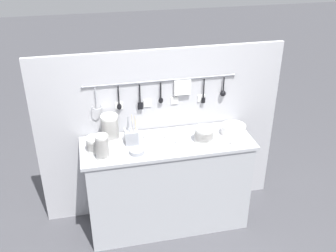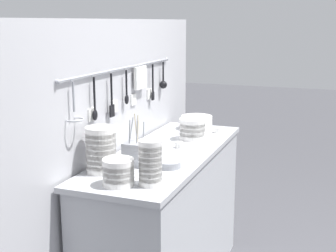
{
  "view_description": "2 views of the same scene",
  "coord_description": "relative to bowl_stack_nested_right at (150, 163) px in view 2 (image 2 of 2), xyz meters",
  "views": [
    {
      "loc": [
        -0.66,
        -3.01,
        2.76
      ],
      "look_at": [
        0.01,
        0.01,
        1.1
      ],
      "focal_mm": 42.0,
      "sensor_mm": 36.0,
      "label": 1
    },
    {
      "loc": [
        -2.55,
        -0.98,
        1.71
      ],
      "look_at": [
        0.05,
        0.01,
        1.08
      ],
      "focal_mm": 50.0,
      "sensor_mm": 36.0,
      "label": 2
    }
  ],
  "objects": [
    {
      "name": "cup_mid_row",
      "position": [
        0.6,
        0.22,
        -0.09
      ],
      "size": [
        0.05,
        0.05,
        0.04
      ],
      "color": "white",
      "rests_on": "counter"
    },
    {
      "name": "bowl_stack_short_front",
      "position": [
        0.92,
        0.09,
        -0.04
      ],
      "size": [
        0.17,
        0.17,
        0.14
      ],
      "color": "white",
      "rests_on": "counter"
    },
    {
      "name": "cup_edge_near",
      "position": [
        0.42,
        0.26,
        -0.09
      ],
      "size": [
        0.05,
        0.05,
        0.04
      ],
      "color": "white",
      "rests_on": "counter"
    },
    {
      "name": "counter",
      "position": [
        0.59,
        0.14,
        -0.58
      ],
      "size": [
        1.57,
        0.54,
        0.94
      ],
      "color": "#ADAFB5",
      "rests_on": "ground"
    },
    {
      "name": "cup_by_caddy",
      "position": [
        0.69,
        0.1,
        -0.09
      ],
      "size": [
        0.05,
        0.05,
        0.04
      ],
      "color": "white",
      "rests_on": "counter"
    },
    {
      "name": "bowl_stack_back_corner",
      "position": [
        -0.05,
        0.14,
        -0.05
      ],
      "size": [
        0.15,
        0.15,
        0.13
      ],
      "color": "white",
      "rests_on": "counter"
    },
    {
      "name": "plate_stack",
      "position": [
        1.23,
        0.16,
        -0.06
      ],
      "size": [
        0.23,
        0.23,
        0.09
      ],
      "color": "white",
      "rests_on": "counter"
    },
    {
      "name": "cup_front_left",
      "position": [
        1.16,
        -0.02,
        -0.09
      ],
      "size": [
        0.05,
        0.05,
        0.04
      ],
      "color": "white",
      "rests_on": "counter"
    },
    {
      "name": "back_wall",
      "position": [
        0.59,
        0.45,
        -0.19
      ],
      "size": [
        2.37,
        0.11,
        1.72
      ],
      "color": "#B2B2B7",
      "rests_on": "ground"
    },
    {
      "name": "bowl_stack_wide_centre",
      "position": [
        0.09,
        0.32,
        0.01
      ],
      "size": [
        0.16,
        0.16,
        0.24
      ],
      "color": "white",
      "rests_on": "counter"
    },
    {
      "name": "steel_mixing_bowl",
      "position": [
        0.29,
        0.02,
        -0.09
      ],
      "size": [
        0.13,
        0.13,
        0.04
      ],
      "color": "#93969E",
      "rests_on": "counter"
    },
    {
      "name": "bowl_stack_nested_right",
      "position": [
        0.0,
        0.0,
        0.0
      ],
      "size": [
        0.11,
        0.11,
        0.22
      ],
      "color": "white",
      "rests_on": "counter"
    },
    {
      "name": "cutlery_caddy",
      "position": [
        0.27,
        0.2,
        -0.05
      ],
      "size": [
        0.12,
        0.12,
        0.28
      ],
      "color": "#93969E",
      "rests_on": "counter"
    }
  ]
}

